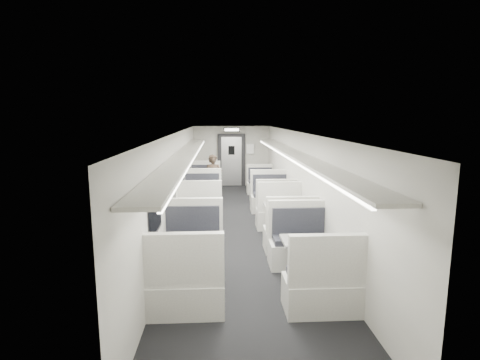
{
  "coord_description": "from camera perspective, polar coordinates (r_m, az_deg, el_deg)",
  "views": [
    {
      "loc": [
        -0.48,
        -8.94,
        2.78
      ],
      "look_at": [
        0.05,
        0.65,
        1.14
      ],
      "focal_mm": 28.0,
      "sensor_mm": 36.0,
      "label": 1
    }
  ],
  "objects": [
    {
      "name": "booth_right_b",
      "position": [
        10.28,
        5.2,
        -3.71
      ],
      "size": [
        1.12,
        2.28,
        1.22
      ],
      "color": "beige",
      "rests_on": "room"
    },
    {
      "name": "window_a",
      "position": [
        12.47,
        -7.8,
        3.0
      ],
      "size": [
        0.02,
        1.18,
        0.84
      ],
      "primitive_type": "cube",
      "color": "black",
      "rests_on": "room"
    },
    {
      "name": "booth_left_a",
      "position": [
        12.75,
        -5.45,
        -1.15
      ],
      "size": [
        1.09,
        2.22,
        1.19
      ],
      "color": "beige",
      "rests_on": "room"
    },
    {
      "name": "vestibule_door",
      "position": [
        14.98,
        -1.31,
        3.0
      ],
      "size": [
        1.1,
        0.13,
        2.1
      ],
      "color": "black",
      "rests_on": "room"
    },
    {
      "name": "passenger",
      "position": [
        12.17,
        -4.07,
        0.21
      ],
      "size": [
        0.59,
        0.41,
        1.57
      ],
      "primitive_type": "imported",
      "rotation": [
        0.0,
        0.0,
        0.06
      ],
      "color": "black",
      "rests_on": "room"
    },
    {
      "name": "window_c",
      "position": [
        8.13,
        -10.24,
        -0.62
      ],
      "size": [
        0.02,
        1.18,
        0.84
      ],
      "primitive_type": "cube",
      "color": "black",
      "rests_on": "room"
    },
    {
      "name": "luggage_rack_right",
      "position": [
        8.86,
        8.09,
        3.97
      ],
      "size": [
        0.46,
        10.4,
        0.09
      ],
      "color": "beige",
      "rests_on": "room"
    },
    {
      "name": "window_b",
      "position": [
        10.29,
        -8.76,
        1.57
      ],
      "size": [
        0.02,
        1.18,
        0.84
      ],
      "primitive_type": "cube",
      "color": "black",
      "rests_on": "room"
    },
    {
      "name": "booth_left_b",
      "position": [
        10.34,
        -5.98,
        -3.61
      ],
      "size": [
        1.14,
        2.32,
        1.24
      ],
      "color": "beige",
      "rests_on": "room"
    },
    {
      "name": "booth_left_c",
      "position": [
        8.63,
        -6.55,
        -6.76
      ],
      "size": [
        0.96,
        1.95,
        1.04
      ],
      "color": "beige",
      "rests_on": "room"
    },
    {
      "name": "booth_left_d",
      "position": [
        6.38,
        -7.81,
        -12.18
      ],
      "size": [
        1.15,
        2.34,
        1.25
      ],
      "color": "beige",
      "rests_on": "room"
    },
    {
      "name": "booth_right_c",
      "position": [
        8.74,
        6.74,
        -6.2
      ],
      "size": [
        1.11,
        2.24,
        1.2
      ],
      "color": "beige",
      "rests_on": "room"
    },
    {
      "name": "window_d",
      "position": [
        6.01,
        -12.79,
        -4.36
      ],
      "size": [
        0.02,
        1.18,
        0.84
      ],
      "primitive_type": "cube",
      "color": "black",
      "rests_on": "room"
    },
    {
      "name": "luggage_rack_left",
      "position": [
        8.72,
        -8.21,
        3.88
      ],
      "size": [
        0.46,
        10.4,
        0.09
      ],
      "color": "beige",
      "rests_on": "room"
    },
    {
      "name": "room",
      "position": [
        9.09,
        -0.1,
        -0.34
      ],
      "size": [
        3.24,
        12.24,
        2.64
      ],
      "color": "black",
      "rests_on": "ground"
    },
    {
      "name": "booth_right_a",
      "position": [
        12.94,
        3.46,
        -1.16
      ],
      "size": [
        0.97,
        1.97,
        1.05
      ],
      "color": "beige",
      "rests_on": "room"
    },
    {
      "name": "wall_notice",
      "position": [
        14.97,
        1.56,
        4.76
      ],
      "size": [
        0.32,
        0.02,
        0.4
      ],
      "primitive_type": "cube",
      "color": "white",
      "rests_on": "room"
    },
    {
      "name": "exit_sign",
      "position": [
        14.4,
        -1.27,
        7.68
      ],
      "size": [
        0.62,
        0.12,
        0.16
      ],
      "color": "black",
      "rests_on": "room"
    },
    {
      "name": "booth_right_d",
      "position": [
        6.44,
        10.57,
        -12.14
      ],
      "size": [
        1.12,
        2.27,
        1.22
      ],
      "color": "beige",
      "rests_on": "room"
    }
  ]
}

